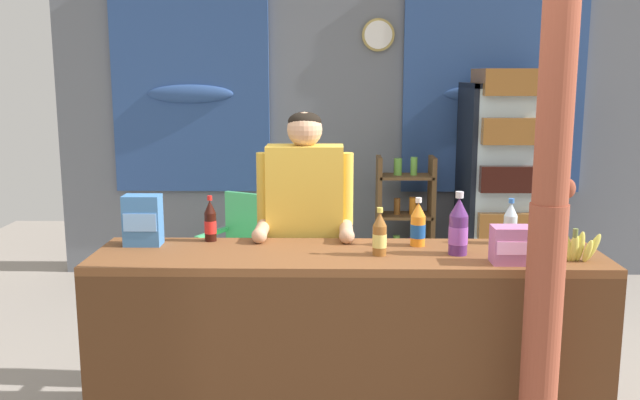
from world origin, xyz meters
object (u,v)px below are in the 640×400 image
(timber_post, at_px, (549,216))
(soda_bottle_grape_soda, at_px, (458,228))
(plastic_lawn_chair, at_px, (240,243))
(snack_box_wafer, at_px, (511,245))
(stall_counter, at_px, (348,330))
(snack_box_biscuit, at_px, (143,220))
(drink_fridge, at_px, (506,172))
(shopkeeper, at_px, (305,219))
(bottle_shelf_rack, at_px, (405,219))
(banana_bunch, at_px, (574,248))
(soda_bottle_cola, at_px, (210,222))
(soda_bottle_water, at_px, (510,225))
(soda_bottle_orange_soda, at_px, (418,225))
(soda_bottle_iced_tea, at_px, (380,235))

(timber_post, bearing_deg, soda_bottle_grape_soda, 123.05)
(plastic_lawn_chair, xyz_separation_m, snack_box_wafer, (1.53, -2.09, 0.51))
(stall_counter, height_order, timber_post, timber_post)
(snack_box_wafer, height_order, snack_box_biscuit, snack_box_biscuit)
(drink_fridge, relative_size, shopkeeper, 1.15)
(shopkeeper, bearing_deg, timber_post, -41.37)
(bottle_shelf_rack, bearing_deg, banana_bunch, -78.70)
(soda_bottle_cola, distance_m, soda_bottle_water, 1.54)
(drink_fridge, distance_m, banana_bunch, 2.42)
(plastic_lawn_chair, xyz_separation_m, shopkeeper, (0.56, -1.46, 0.50))
(stall_counter, bearing_deg, soda_bottle_grape_soda, 8.62)
(soda_bottle_orange_soda, bearing_deg, bottle_shelf_rack, 85.49)
(drink_fridge, xyz_separation_m, snack_box_wafer, (-0.58, -2.44, 0.01))
(drink_fridge, relative_size, soda_bottle_grape_soda, 5.92)
(timber_post, xyz_separation_m, soda_bottle_cola, (-1.52, 0.69, -0.18))
(snack_box_biscuit, bearing_deg, soda_bottle_iced_tea, -8.71)
(shopkeeper, bearing_deg, stall_counter, -67.98)
(soda_bottle_iced_tea, bearing_deg, stall_counter, -158.85)
(plastic_lawn_chair, relative_size, banana_bunch, 3.19)
(soda_bottle_orange_soda, distance_m, soda_bottle_cola, 1.07)
(drink_fridge, height_order, soda_bottle_grape_soda, drink_fridge)
(stall_counter, bearing_deg, plastic_lawn_chair, 111.31)
(soda_bottle_orange_soda, distance_m, banana_bunch, 0.74)
(shopkeeper, height_order, soda_bottle_cola, shopkeeper)
(snack_box_wafer, bearing_deg, bottle_shelf_rack, 94.55)
(bottle_shelf_rack, height_order, banana_bunch, bottle_shelf_rack)
(plastic_lawn_chair, bearing_deg, banana_bunch, -48.16)
(soda_bottle_cola, bearing_deg, snack_box_wafer, -15.68)
(plastic_lawn_chair, bearing_deg, shopkeeper, -68.97)
(soda_bottle_cola, distance_m, snack_box_biscuit, 0.34)
(plastic_lawn_chair, relative_size, soda_bottle_grape_soda, 2.81)
(stall_counter, xyz_separation_m, timber_post, (0.81, -0.36, 0.64))
(plastic_lawn_chair, bearing_deg, soda_bottle_iced_tea, -64.42)
(stall_counter, xyz_separation_m, soda_bottle_grape_soda, (0.53, 0.08, 0.49))
(drink_fridge, relative_size, banana_bunch, 6.72)
(bottle_shelf_rack, distance_m, snack_box_biscuit, 2.80)
(soda_bottle_water, distance_m, soda_bottle_iced_tea, 0.72)
(soda_bottle_iced_tea, bearing_deg, bottle_shelf_rack, 81.11)
(soda_bottle_grape_soda, relative_size, soda_bottle_iced_tea, 1.32)
(soda_bottle_orange_soda, height_order, soda_bottle_iced_tea, soda_bottle_orange_soda)
(drink_fridge, bearing_deg, soda_bottle_cola, -134.88)
(stall_counter, relative_size, plastic_lawn_chair, 2.87)
(stall_counter, bearing_deg, soda_bottle_iced_tea, 21.15)
(soda_bottle_water, xyz_separation_m, snack_box_wafer, (-0.09, -0.37, -0.01))
(bottle_shelf_rack, xyz_separation_m, soda_bottle_orange_soda, (-0.18, -2.27, 0.45))
(plastic_lawn_chair, relative_size, soda_bottle_cola, 3.61)
(drink_fridge, xyz_separation_m, bottle_shelf_rack, (-0.79, 0.15, -0.42))
(soda_bottle_cola, relative_size, banana_bunch, 0.88)
(drink_fridge, distance_m, snack_box_biscuit, 3.18)
(bottle_shelf_rack, height_order, soda_bottle_iced_tea, soda_bottle_iced_tea)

